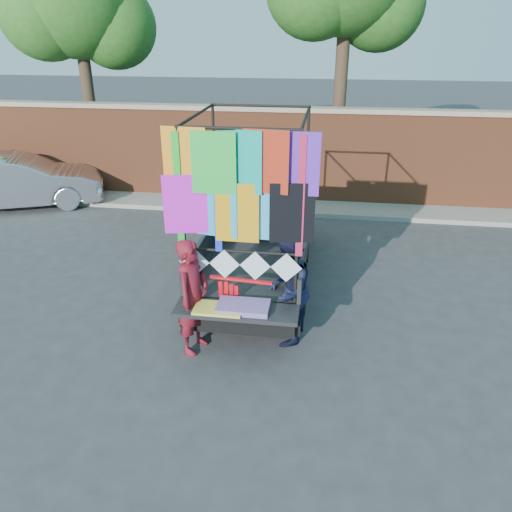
# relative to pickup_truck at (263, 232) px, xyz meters

# --- Properties ---
(ground) EXTENTS (90.00, 90.00, 0.00)m
(ground) POSITION_rel_pickup_truck_xyz_m (0.40, -2.42, -0.85)
(ground) COLOR #38383A
(ground) RESTS_ON ground
(brick_wall) EXTENTS (30.00, 0.45, 2.61)m
(brick_wall) POSITION_rel_pickup_truck_xyz_m (0.40, 4.58, 0.48)
(brick_wall) COLOR brown
(brick_wall) RESTS_ON ground
(curb) EXTENTS (30.00, 1.20, 0.12)m
(curb) POSITION_rel_pickup_truck_xyz_m (0.40, 3.88, -0.79)
(curb) COLOR gray
(curb) RESTS_ON ground
(tree_left) EXTENTS (4.20, 3.30, 7.05)m
(tree_left) POSITION_rel_pickup_truck_xyz_m (-6.08, 5.69, 4.27)
(tree_left) COLOR #38281C
(tree_left) RESTS_ON ground
(pickup_truck) EXTENTS (2.11, 5.31, 3.34)m
(pickup_truck) POSITION_rel_pickup_truck_xyz_m (0.00, 0.00, 0.00)
(pickup_truck) COLOR black
(pickup_truck) RESTS_ON ground
(sedan) EXTENTS (4.57, 3.05, 1.42)m
(sedan) POSITION_rel_pickup_truck_xyz_m (-7.08, 3.04, -0.14)
(sedan) COLOR silver
(sedan) RESTS_ON ground
(woman) EXTENTS (0.59, 0.75, 1.80)m
(woman) POSITION_rel_pickup_truck_xyz_m (-0.67, -2.82, 0.05)
(woman) COLOR maroon
(woman) RESTS_ON ground
(man) EXTENTS (0.76, 0.93, 1.78)m
(man) POSITION_rel_pickup_truck_xyz_m (0.69, -2.39, 0.04)
(man) COLOR black
(man) RESTS_ON ground
(streamer_bundle) EXTENTS (0.96, 0.14, 0.66)m
(streamer_bundle) POSITION_rel_pickup_truck_xyz_m (-0.10, -2.62, 0.08)
(streamer_bundle) COLOR red
(streamer_bundle) RESTS_ON ground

